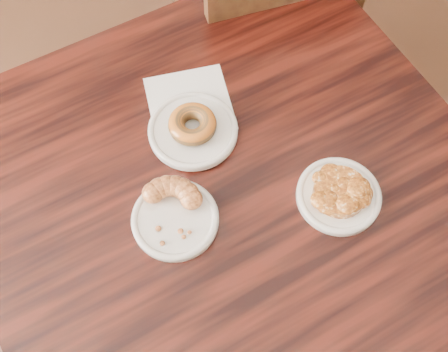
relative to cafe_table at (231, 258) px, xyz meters
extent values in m
cube|color=black|center=(0.00, 0.00, 0.00)|extent=(1.17, 1.17, 0.75)
cube|color=white|center=(-0.05, 0.20, 0.38)|extent=(0.17, 0.17, 0.00)
cylinder|color=white|center=(-0.06, 0.13, 0.38)|extent=(0.17, 0.17, 0.01)
cylinder|color=silver|center=(-0.11, -0.04, 0.38)|extent=(0.15, 0.15, 0.01)
cylinder|color=white|center=(0.18, -0.05, 0.38)|extent=(0.15, 0.15, 0.01)
torus|color=#9B5A16|center=(-0.06, 0.13, 0.41)|extent=(0.09, 0.09, 0.03)
camera|label=1|loc=(-0.09, -0.43, 1.29)|focal=45.00mm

